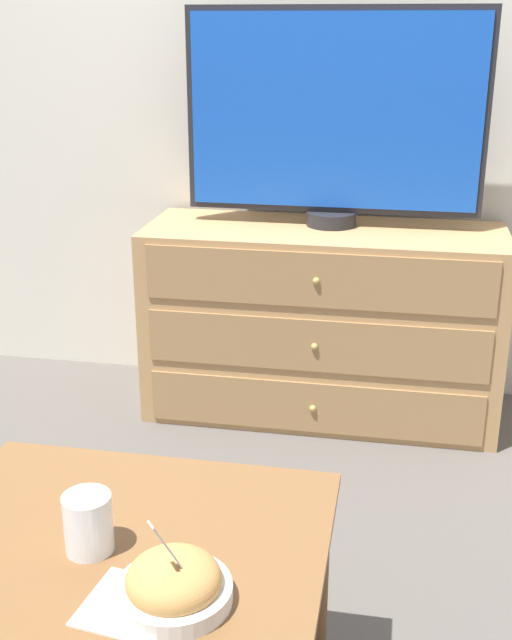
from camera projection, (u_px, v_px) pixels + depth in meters
name	position (u px, v px, depth m)	size (l,w,h in m)	color
ground_plane	(328.00, 380.00, 3.29)	(12.00, 12.00, 0.00)	#56514C
wall_back	(340.00, 46.00, 2.86)	(12.00, 0.05, 2.60)	silver
dresser	(322.00, 323.00, 2.93)	(1.27, 0.48, 0.70)	tan
tv	(335.00, 117.00, 2.73)	(1.03, 0.18, 0.74)	#232328
coffee_table	(121.00, 576.00, 1.51)	(0.77, 0.64, 0.48)	brown
takeout_bowl	(174.00, 584.00, 1.32)	(0.20, 0.20, 0.18)	silver
drink_cup	(89.00, 526.00, 1.45)	(0.09, 0.09, 0.11)	#9E6638
napkin	(131.00, 605.00, 1.32)	(0.17, 0.17, 0.00)	silver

